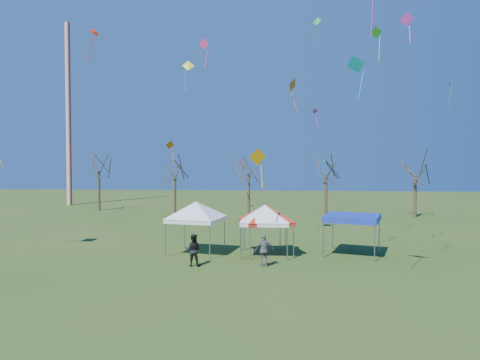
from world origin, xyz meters
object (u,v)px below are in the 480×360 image
at_px(tree_2, 249,158).
at_px(tent_blue, 352,218).
at_px(person_dark, 193,250).
at_px(person_grey, 264,250).
at_px(tree_4, 416,160).
at_px(tent_red, 266,208).
at_px(tree_1, 175,163).
at_px(tent_white_mid, 265,208).
at_px(tent_white_west, 196,205).
at_px(tree_3, 326,160).
at_px(tree_0, 99,157).
at_px(radio_mast, 68,115).

relative_size(tree_2, tent_blue, 2.08).
xyz_separation_m(person_dark, person_grey, (3.86, 0.22, 0.01)).
xyz_separation_m(tree_4, tent_blue, (-9.86, -20.04, -3.79)).
bearing_deg(tree_2, person_dark, -93.05).
distance_m(tent_blue, person_grey, 6.51).
height_order(tent_red, tent_blue, tent_red).
xyz_separation_m(tree_2, person_dark, (-1.29, -24.18, -5.41)).
bearing_deg(tree_1, tent_white_mid, -62.86).
bearing_deg(tree_1, tent_white_west, -72.64).
relative_size(tree_4, tent_white_mid, 1.94).
relative_size(person_dark, person_grey, 0.99).
bearing_deg(tent_blue, person_grey, -146.13).
bearing_deg(tree_3, person_grey, -103.85).
relative_size(tree_0, tent_white_mid, 2.08).
height_order(tree_4, person_dark, tree_4).
bearing_deg(tree_0, tree_3, -7.08).
distance_m(tree_0, tree_4, 36.36).
bearing_deg(tree_0, radio_mast, 137.23).
bearing_deg(radio_mast, tent_white_mid, -47.42).
distance_m(tree_0, person_grey, 34.67).
relative_size(radio_mast, tree_0, 2.96).
distance_m(tree_2, person_dark, 24.81).
distance_m(tree_0, tent_blue, 35.50).
bearing_deg(tent_white_west, person_dark, -81.52).
relative_size(tree_0, tree_2, 1.03).
height_order(tent_red, person_grey, tent_red).
height_order(radio_mast, tent_blue, radio_mast).
bearing_deg(tent_white_west, tent_red, 1.54).
bearing_deg(person_dark, tent_white_mid, -139.54).
bearing_deg(tree_2, radio_mast, 159.43).
xyz_separation_m(tree_0, tree_3, (26.88, -3.34, -0.41)).
xyz_separation_m(tent_white_west, tent_white_mid, (4.28, -0.08, -0.15)).
xyz_separation_m(tent_red, person_dark, (-3.86, -3.38, -1.99)).
height_order(tree_3, tree_4, tree_3).
distance_m(tree_3, tent_red, 21.52).
bearing_deg(tent_white_mid, tree_0, 131.16).
distance_m(tree_4, tent_red, 25.63).
height_order(tree_4, tent_white_west, tree_4).
xyz_separation_m(tree_0, tent_blue, (26.34, -23.42, -4.21)).
bearing_deg(tree_3, tent_blue, -91.54).
xyz_separation_m(tree_0, tree_4, (36.20, -3.38, -0.43)).
distance_m(radio_mast, tree_0, 11.45).
relative_size(tree_0, tree_4, 1.07).
bearing_deg(tent_red, tree_2, 97.06).
distance_m(tree_4, person_grey, 28.50).
xyz_separation_m(tent_white_mid, tent_red, (0.07, 0.20, -0.02)).
bearing_deg(radio_mast, tent_blue, -41.89).
height_order(radio_mast, tree_2, radio_mast).
distance_m(tree_3, person_dark, 26.26).
bearing_deg(person_dark, tent_red, -138.39).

